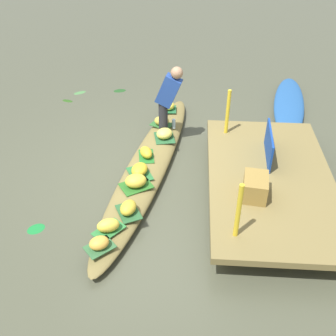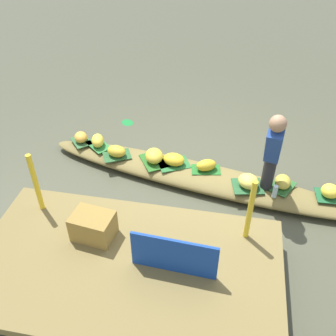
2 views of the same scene
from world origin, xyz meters
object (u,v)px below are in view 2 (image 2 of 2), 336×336
at_px(banana_bunch_0, 81,137).
at_px(market_banner, 174,256).
at_px(banana_bunch_6, 283,182).
at_px(vendor_boat, 198,176).
at_px(banana_bunch_7, 206,165).
at_px(banana_bunch_2, 116,151).
at_px(banana_bunch_5, 248,181).
at_px(produce_crate, 93,226).
at_px(banana_bunch_8, 98,141).
at_px(vendor_person, 273,148).
at_px(banana_bunch_3, 174,159).
at_px(banana_bunch_1, 330,191).
at_px(water_bottle, 275,191).
at_px(banana_bunch_4, 154,156).

height_order(banana_bunch_0, market_banner, market_banner).
bearing_deg(market_banner, banana_bunch_6, -120.80).
distance_m(vendor_boat, banana_bunch_7, 0.22).
distance_m(banana_bunch_2, banana_bunch_6, 2.39).
relative_size(vendor_boat, banana_bunch_5, 16.39).
distance_m(vendor_boat, produce_crate, 1.89).
xyz_separation_m(banana_bunch_5, banana_bunch_8, (2.29, -0.55, 0.00)).
height_order(vendor_person, market_banner, vendor_person).
xyz_separation_m(banana_bunch_3, banana_bunch_5, (-1.06, 0.30, 0.01)).
distance_m(banana_bunch_1, banana_bunch_6, 0.60).
height_order(vendor_boat, banana_bunch_3, banana_bunch_3).
height_order(banana_bunch_2, market_banner, market_banner).
bearing_deg(market_banner, banana_bunch_2, -55.50).
bearing_deg(banana_bunch_3, banana_bunch_2, -2.86).
xyz_separation_m(vendor_boat, banana_bunch_0, (1.89, -0.40, 0.18)).
distance_m(banana_bunch_8, produce_crate, 2.02).
bearing_deg(banana_bunch_0, banana_bunch_1, 170.49).
distance_m(market_banner, produce_crate, 0.99).
bearing_deg(banana_bunch_6, vendor_boat, -6.28).
bearing_deg(banana_bunch_6, vendor_person, 30.92).
bearing_deg(vendor_boat, vendor_person, 174.43).
bearing_deg(banana_bunch_7, banana_bunch_0, -10.07).
distance_m(banana_bunch_0, banana_bunch_1, 3.68).
xyz_separation_m(vendor_boat, banana_bunch_5, (-0.69, 0.21, 0.19)).
xyz_separation_m(vendor_boat, water_bottle, (-1.03, 0.35, 0.19)).
xyz_separation_m(banana_bunch_7, market_banner, (0.13, 1.90, 0.31)).
distance_m(banana_bunch_7, vendor_person, 1.06).
bearing_deg(vendor_boat, banana_bunch_5, 173.58).
distance_m(banana_bunch_4, water_bottle, 1.76).
bearing_deg(banana_bunch_1, banana_bunch_4, -7.59).
bearing_deg(banana_bunch_8, banana_bunch_0, -10.92).
bearing_deg(banana_bunch_5, vendor_person, 166.65).
distance_m(banana_bunch_1, banana_bunch_8, 3.38).
xyz_separation_m(banana_bunch_4, water_bottle, (-1.70, 0.46, -0.01)).
height_order(banana_bunch_2, produce_crate, produce_crate).
bearing_deg(produce_crate, banana_bunch_0, -64.74).
bearing_deg(banana_bunch_5, water_bottle, 157.38).
xyz_separation_m(vendor_boat, banana_bunch_4, (0.66, -0.11, 0.20)).
bearing_deg(vendor_boat, banana_bunch_3, -3.43).
bearing_deg(banana_bunch_2, vendor_boat, 173.78).
distance_m(banana_bunch_7, market_banner, 1.93).
relative_size(vendor_boat, water_bottle, 25.97).
bearing_deg(banana_bunch_7, banana_bunch_3, -5.88).
height_order(banana_bunch_7, vendor_person, vendor_person).
bearing_deg(banana_bunch_8, banana_bunch_5, 166.49).
bearing_deg(banana_bunch_4, banana_bunch_5, 166.76).
bearing_deg(water_bottle, banana_bunch_6, -115.71).
distance_m(vendor_boat, banana_bunch_5, 0.75).
bearing_deg(banana_bunch_3, produce_crate, 70.05).
distance_m(banana_bunch_3, banana_bunch_5, 1.10).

